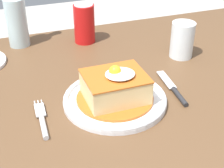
{
  "coord_description": "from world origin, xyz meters",
  "views": [
    {
      "loc": [
        -0.3,
        -0.69,
        1.21
      ],
      "look_at": [
        -0.07,
        -0.06,
        0.79
      ],
      "focal_mm": 54.11,
      "sensor_mm": 36.0,
      "label": 1
    }
  ],
  "objects_px": {
    "fork": "(42,121)",
    "drinking_glass": "(182,42)",
    "main_plate": "(115,99)",
    "soda_can": "(84,23)",
    "knife": "(175,91)",
    "beer_bottle_clear": "(16,15)"
  },
  "relations": [
    {
      "from": "fork",
      "to": "drinking_glass",
      "type": "relative_size",
      "value": 1.35
    },
    {
      "from": "main_plate",
      "to": "soda_can",
      "type": "height_order",
      "value": "soda_can"
    },
    {
      "from": "main_plate",
      "to": "soda_can",
      "type": "relative_size",
      "value": 1.97
    },
    {
      "from": "knife",
      "to": "beer_bottle_clear",
      "type": "xyz_separation_m",
      "value": [
        -0.33,
        0.42,
        0.09
      ]
    },
    {
      "from": "fork",
      "to": "soda_can",
      "type": "height_order",
      "value": "soda_can"
    },
    {
      "from": "fork",
      "to": "beer_bottle_clear",
      "type": "bearing_deg",
      "value": 89.38
    },
    {
      "from": "fork",
      "to": "drinking_glass",
      "type": "height_order",
      "value": "drinking_glass"
    },
    {
      "from": "beer_bottle_clear",
      "to": "drinking_glass",
      "type": "height_order",
      "value": "beer_bottle_clear"
    },
    {
      "from": "beer_bottle_clear",
      "to": "drinking_glass",
      "type": "xyz_separation_m",
      "value": [
        0.44,
        -0.25,
        -0.05
      ]
    },
    {
      "from": "soda_can",
      "to": "fork",
      "type": "bearing_deg",
      "value": -118.4
    },
    {
      "from": "beer_bottle_clear",
      "to": "main_plate",
      "type": "bearing_deg",
      "value": -67.23
    },
    {
      "from": "main_plate",
      "to": "soda_can",
      "type": "distance_m",
      "value": 0.37
    },
    {
      "from": "main_plate",
      "to": "soda_can",
      "type": "xyz_separation_m",
      "value": [
        0.03,
        0.36,
        0.05
      ]
    },
    {
      "from": "main_plate",
      "to": "fork",
      "type": "height_order",
      "value": "main_plate"
    },
    {
      "from": "main_plate",
      "to": "knife",
      "type": "height_order",
      "value": "main_plate"
    },
    {
      "from": "knife",
      "to": "beer_bottle_clear",
      "type": "distance_m",
      "value": 0.54
    },
    {
      "from": "main_plate",
      "to": "beer_bottle_clear",
      "type": "relative_size",
      "value": 0.92
    },
    {
      "from": "knife",
      "to": "soda_can",
      "type": "height_order",
      "value": "soda_can"
    },
    {
      "from": "main_plate",
      "to": "knife",
      "type": "xyz_separation_m",
      "value": [
        0.15,
        -0.01,
        -0.0
      ]
    },
    {
      "from": "main_plate",
      "to": "drinking_glass",
      "type": "distance_m",
      "value": 0.32
    },
    {
      "from": "main_plate",
      "to": "beer_bottle_clear",
      "type": "bearing_deg",
      "value": 112.77
    },
    {
      "from": "knife",
      "to": "drinking_glass",
      "type": "bearing_deg",
      "value": 56.8
    }
  ]
}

